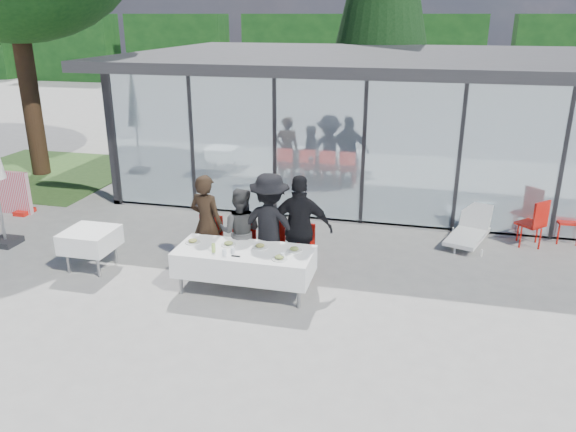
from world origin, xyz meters
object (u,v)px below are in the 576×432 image
object	(u,v)px
diner_d	(300,229)
diner_b	(240,232)
lounger	(470,230)
diner_a	(207,223)
spare_chair_a	(567,215)
plate_extra	(279,258)
plate_c	(260,246)
diner_chair_a	(210,240)
diner_chair_c	(272,246)
diner_chair_b	(243,243)
spare_chair_b	(535,221)
plate_d	(294,249)
plate_b	(229,244)
diner_chair_d	(301,249)
plate_a	(193,241)
dining_table	(245,262)
spare_table_left	(90,240)
diner_c	(270,226)
juice_bottle	(213,248)
folded_eyeglasses	(236,256)

from	to	relation	value
diner_d	diner_b	bearing A→B (deg)	-6.93
diner_b	lounger	bearing A→B (deg)	-152.51
diner_a	spare_chair_a	distance (m)	7.26
plate_extra	lounger	xyz separation A→B (m)	(3.11, 3.37, -0.52)
plate_c	lounger	world-z (taller)	plate_c
diner_chair_a	diner_chair_c	xyz separation A→B (m)	(1.16, 0.00, 0.00)
diner_a	diner_chair_c	bearing A→B (deg)	-161.56
diner_chair_b	diner_d	world-z (taller)	diner_d
plate_c	spare_chair_b	distance (m)	5.64
diner_chair_a	lounger	xyz separation A→B (m)	(4.67, 2.39, -0.28)
plate_d	plate_b	bearing A→B (deg)	-178.16
diner_b	diner_chair_c	size ratio (longest dim) A/B	1.63
diner_chair_c	plate_d	size ratio (longest dim) A/B	3.81
diner_b	diner_chair_d	world-z (taller)	diner_b
plate_c	spare_chair_b	xyz separation A→B (m)	(4.74, 3.05, -0.24)
plate_d	plate_c	bearing A→B (deg)	-179.39
plate_a	dining_table	bearing A→B (deg)	-4.80
plate_a	spare_table_left	world-z (taller)	plate_a
diner_chair_a	plate_extra	size ratio (longest dim) A/B	3.81
plate_a	plate_d	bearing A→B (deg)	2.46
diner_c	diner_chair_d	distance (m)	0.68
diner_c	diner_b	bearing A→B (deg)	1.71
diner_b	plate_b	world-z (taller)	diner_b
diner_chair_b	lounger	distance (m)	4.71
diner_a	spare_chair_a	world-z (taller)	diner_a
plate_c	lounger	distance (m)	4.67
diner_chair_a	spare_chair_a	size ratio (longest dim) A/B	1.00
plate_a	plate_c	bearing A→B (deg)	3.38
diner_b	spare_chair_b	xyz separation A→B (m)	(5.25, 2.55, -0.26)
plate_extra	spare_table_left	size ratio (longest dim) A/B	0.30
spare_chair_b	spare_chair_a	bearing A→B (deg)	36.91
dining_table	diner_chair_b	xyz separation A→B (m)	(-0.28, 0.75, -0.00)
juice_bottle	folded_eyeglasses	distance (m)	0.42
spare_chair_a	diner_a	bearing A→B (deg)	-154.96
dining_table	diner_b	world-z (taller)	diner_b
juice_bottle	lounger	bearing A→B (deg)	38.53
diner_d	juice_bottle	distance (m)	1.52
plate_b	plate_a	bearing A→B (deg)	-176.43
diner_b	diner_d	size ratio (longest dim) A/B	0.84
diner_chair_c	spare_chair_a	xyz separation A→B (m)	(5.40, 2.97, 0.00)
diner_chair_c	spare_table_left	bearing A→B (deg)	-170.30
plate_b	plate_d	size ratio (longest dim) A/B	1.00
plate_d	diner_b	bearing A→B (deg)	155.56
spare_chair_b	diner_chair_c	bearing A→B (deg)	-152.56
plate_c	spare_chair_b	size ratio (longest dim) A/B	0.26
diner_b	plate_extra	distance (m)	1.28
dining_table	folded_eyeglasses	size ratio (longest dim) A/B	16.14
lounger	diner_chair_c	bearing A→B (deg)	-145.68
plate_c	lounger	size ratio (longest dim) A/B	0.18
dining_table	lounger	size ratio (longest dim) A/B	1.55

